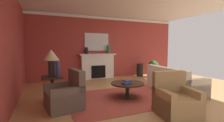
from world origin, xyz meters
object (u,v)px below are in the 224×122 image
object	(u,v)px
armchair_facing_fireplace	(176,101)
vase_mantel_right	(109,49)
side_table	(52,87)
table_lamp	(51,58)
vase_mantel_left	(87,51)
armchair_near_window	(66,96)
vase_tall_corner	(140,70)
vase_on_side_table	(58,69)
sofa	(173,83)
mantel_mirror	(97,42)
potted_plant	(153,67)
coffee_table	(127,86)
fireplace	(98,67)

from	to	relation	value
armchair_facing_fireplace	vase_mantel_right	world-z (taller)	vase_mantel_right
side_table	table_lamp	size ratio (longest dim) A/B	0.93
side_table	table_lamp	bearing A→B (deg)	-90.00
vase_mantel_left	side_table	bearing A→B (deg)	-122.18
armchair_near_window	vase_tall_corner	size ratio (longest dim) A/B	1.42
vase_on_side_table	vase_tall_corner	bearing A→B (deg)	30.60
armchair_near_window	sofa	bearing A→B (deg)	2.43
mantel_mirror	vase_tall_corner	xyz separation A→B (m)	(2.21, -0.42, -1.44)
vase_tall_corner	potted_plant	size ratio (longest dim) A/B	0.80
table_lamp	vase_mantel_left	bearing A→B (deg)	57.82
sofa	vase_mantel_left	xyz separation A→B (m)	(-2.13, 3.27, 1.07)
vase_mantel_right	coffee_table	bearing A→B (deg)	-101.97
table_lamp	sofa	bearing A→B (deg)	-8.97
fireplace	vase_mantel_left	size ratio (longest dim) A/B	5.80
coffee_table	potted_plant	size ratio (longest dim) A/B	1.20
vase_mantel_left	armchair_near_window	bearing A→B (deg)	-112.39
armchair_facing_fireplace	vase_tall_corner	world-z (taller)	armchair_facing_fireplace
vase_mantel_left	vase_tall_corner	world-z (taller)	vase_mantel_left
side_table	vase_mantel_left	world-z (taller)	vase_mantel_left
vase_on_side_table	potted_plant	bearing A→B (deg)	24.16
mantel_mirror	vase_tall_corner	distance (m)	2.68
fireplace	vase_mantel_left	bearing A→B (deg)	-174.85
side_table	potted_plant	bearing A→B (deg)	22.36
vase_mantel_right	potted_plant	xyz separation A→B (m)	(2.26, -0.59, -0.93)
fireplace	vase_tall_corner	world-z (taller)	fireplace
vase_mantel_right	potted_plant	world-z (taller)	vase_mantel_right
vase_tall_corner	vase_mantel_right	bearing A→B (deg)	171.46
side_table	vase_mantel_left	size ratio (longest dim) A/B	2.26
sofa	side_table	xyz separation A→B (m)	(-3.81, 0.60, 0.10)
vase_tall_corner	coffee_table	bearing A→B (deg)	-128.41
sofa	vase_on_side_table	xyz separation A→B (m)	(-3.66, 0.48, 0.62)
armchair_near_window	vase_mantel_right	size ratio (longest dim) A/B	2.25
coffee_table	armchair_near_window	bearing A→B (deg)	-173.28
vase_on_side_table	table_lamp	bearing A→B (deg)	141.34
sofa	vase_mantel_right	bearing A→B (deg)	107.55
armchair_facing_fireplace	vase_tall_corner	xyz separation A→B (m)	(1.97, 4.51, 0.03)
armchair_facing_fireplace	coffee_table	distance (m)	1.60
armchair_facing_fireplace	potted_plant	xyz separation A→B (m)	(2.57, 4.17, 0.19)
coffee_table	vase_tall_corner	xyz separation A→B (m)	(2.34, 2.96, -0.00)
fireplace	sofa	size ratio (longest dim) A/B	0.82
armchair_near_window	vase_mantel_left	size ratio (longest dim) A/B	3.06
armchair_near_window	side_table	xyz separation A→B (m)	(-0.27, 0.75, 0.09)
vase_mantel_left	potted_plant	distance (m)	3.53
table_lamp	vase_mantel_left	xyz separation A→B (m)	(1.68, 2.67, 0.14)
sofa	coffee_table	distance (m)	1.72
vase_mantel_right	vase_mantel_left	distance (m)	1.10
fireplace	armchair_near_window	bearing A→B (deg)	-119.45
vase_on_side_table	vase_mantel_left	xyz separation A→B (m)	(1.53, 2.79, 0.45)
armchair_near_window	armchair_facing_fireplace	world-z (taller)	same
vase_mantel_left	fireplace	bearing A→B (deg)	5.15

